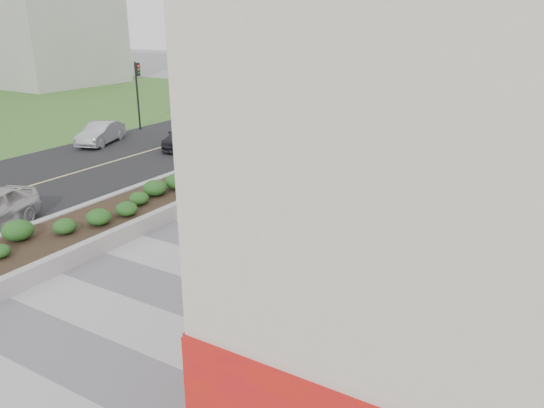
{
  "coord_description": "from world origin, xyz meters",
  "views": [
    {
      "loc": [
        7.97,
        -7.44,
        6.86
      ],
      "look_at": [
        -0.35,
        6.44,
        1.1
      ],
      "focal_mm": 35.0,
      "sensor_mm": 36.0,
      "label": 1
    }
  ],
  "objects_px": {
    "traffic_signal_far": "(138,86)",
    "car_dark": "(186,135)",
    "planter": "(165,193)",
    "traffic_signal_near": "(268,95)",
    "skateboarder": "(280,208)",
    "car_silver": "(101,133)"
  },
  "relations": [
    {
      "from": "planter",
      "to": "car_silver",
      "type": "bearing_deg",
      "value": 149.49
    },
    {
      "from": "traffic_signal_near",
      "to": "car_silver",
      "type": "relative_size",
      "value": 1.13
    },
    {
      "from": "traffic_signal_near",
      "to": "car_dark",
      "type": "relative_size",
      "value": 0.97
    },
    {
      "from": "skateboarder",
      "to": "car_silver",
      "type": "relative_size",
      "value": 0.39
    },
    {
      "from": "traffic_signal_far",
      "to": "car_dark",
      "type": "relative_size",
      "value": 0.97
    },
    {
      "from": "planter",
      "to": "car_dark",
      "type": "distance_m",
      "value": 9.57
    },
    {
      "from": "traffic_signal_near",
      "to": "traffic_signal_far",
      "type": "relative_size",
      "value": 1.0
    },
    {
      "from": "car_dark",
      "to": "traffic_signal_far",
      "type": "bearing_deg",
      "value": 135.76
    },
    {
      "from": "traffic_signal_far",
      "to": "planter",
      "type": "bearing_deg",
      "value": -42.46
    },
    {
      "from": "traffic_signal_near",
      "to": "skateboarder",
      "type": "height_order",
      "value": "traffic_signal_near"
    },
    {
      "from": "traffic_signal_far",
      "to": "skateboarder",
      "type": "xyz_separation_m",
      "value": [
        16.0,
        -9.9,
        -2.02
      ]
    },
    {
      "from": "skateboarder",
      "to": "car_silver",
      "type": "bearing_deg",
      "value": 177.32
    },
    {
      "from": "traffic_signal_near",
      "to": "car_dark",
      "type": "distance_m",
      "value": 5.02
    },
    {
      "from": "car_silver",
      "to": "traffic_signal_near",
      "type": "bearing_deg",
      "value": 8.88
    },
    {
      "from": "skateboarder",
      "to": "traffic_signal_far",
      "type": "bearing_deg",
      "value": 166.59
    },
    {
      "from": "planter",
      "to": "car_silver",
      "type": "relative_size",
      "value": 4.85
    },
    {
      "from": "skateboarder",
      "to": "car_dark",
      "type": "relative_size",
      "value": 0.34
    },
    {
      "from": "skateboarder",
      "to": "car_dark",
      "type": "bearing_deg",
      "value": 161.84
    },
    {
      "from": "planter",
      "to": "traffic_signal_far",
      "type": "distance_m",
      "value": 15.0
    },
    {
      "from": "car_silver",
      "to": "car_dark",
      "type": "distance_m",
      "value": 4.98
    },
    {
      "from": "planter",
      "to": "traffic_signal_near",
      "type": "distance_m",
      "value": 10.9
    },
    {
      "from": "traffic_signal_far",
      "to": "car_dark",
      "type": "xyz_separation_m",
      "value": [
        5.49,
        -2.13,
        -2.13
      ]
    }
  ]
}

